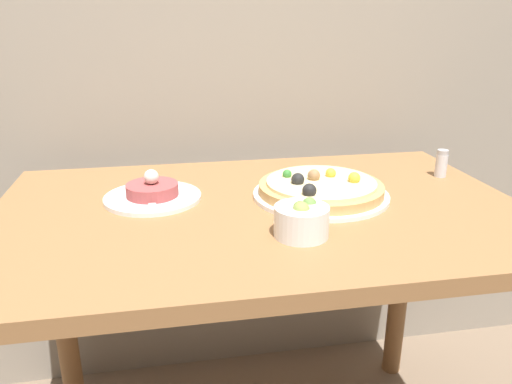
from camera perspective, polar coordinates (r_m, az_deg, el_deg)
dining_table at (r=1.16m, az=0.59°, el=-6.96°), size 1.17×0.75×0.77m
pizza_plate at (r=1.17m, az=7.40°, el=0.33°), size 0.32×0.32×0.06m
tartare_plate at (r=1.17m, az=-11.74°, el=-0.15°), size 0.22×0.22×0.07m
small_bowl at (r=0.96m, az=5.24°, el=-3.19°), size 0.11×0.11×0.07m
salt_shaker at (r=1.39m, az=20.43°, el=3.08°), size 0.03×0.03×0.07m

